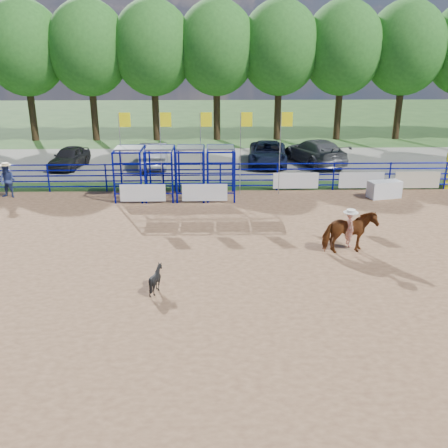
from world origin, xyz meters
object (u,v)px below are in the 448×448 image
at_px(car_b, 154,155).
at_px(car_c, 268,153).
at_px(announcer_table, 384,189).
at_px(car_a, 70,157).
at_px(calf, 156,279).
at_px(car_d, 315,152).
at_px(horse_and_rider, 349,230).
at_px(spectator_cowboy, 7,180).

xyz_separation_m(car_b, car_c, (7.30, 0.52, -0.05)).
height_order(car_b, car_c, car_b).
distance_m(announcer_table, car_a, 19.11).
xyz_separation_m(calf, car_d, (8.48, 18.06, 0.38)).
distance_m(car_b, car_d, 10.42).
distance_m(horse_and_rider, calf, 7.38).
relative_size(horse_and_rider, calf, 2.78).
bearing_deg(spectator_cowboy, announcer_table, -1.47).
distance_m(calf, car_a, 18.81).
bearing_deg(horse_and_rider, car_b, 120.88).
xyz_separation_m(announcer_table, car_c, (-5.07, 7.87, 0.29)).
height_order(horse_and_rider, car_c, horse_and_rider).
distance_m(announcer_table, calf, 14.54).
bearing_deg(car_c, announcer_table, -51.55).
relative_size(calf, car_d, 0.15).
bearing_deg(car_a, spectator_cowboy, -92.86).
xyz_separation_m(calf, car_c, (5.37, 17.99, 0.30)).
bearing_deg(car_a, horse_and_rider, -37.92).
bearing_deg(announcer_table, horse_and_rider, -117.35).
relative_size(spectator_cowboy, car_b, 0.37).
xyz_separation_m(announcer_table, car_d, (-1.97, 7.94, 0.37)).
distance_m(horse_and_rider, car_c, 15.08).
relative_size(calf, car_c, 0.16).
bearing_deg(spectator_cowboy, car_c, 27.99).
relative_size(announcer_table, spectator_cowboy, 0.91).
distance_m(announcer_table, spectator_cowboy, 18.98).
xyz_separation_m(car_b, car_d, (10.40, 0.59, 0.03)).
height_order(car_a, car_d, car_d).
xyz_separation_m(spectator_cowboy, car_c, (13.89, 7.38, -0.17)).
relative_size(car_b, car_d, 0.85).
relative_size(car_b, car_c, 0.90).
bearing_deg(car_b, calf, 93.14).
xyz_separation_m(announcer_table, horse_and_rider, (-3.70, -7.15, 0.44)).
distance_m(announcer_table, car_d, 8.18).
height_order(spectator_cowboy, car_a, spectator_cowboy).
xyz_separation_m(announcer_table, spectator_cowboy, (-18.97, 0.49, 0.46)).
xyz_separation_m(spectator_cowboy, car_b, (6.60, 6.86, -0.12)).
relative_size(calf, car_a, 0.21).
bearing_deg(announcer_table, spectator_cowboy, 178.53).
distance_m(spectator_cowboy, car_d, 18.56).
relative_size(car_a, car_c, 0.75).
height_order(announcer_table, car_b, car_b).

